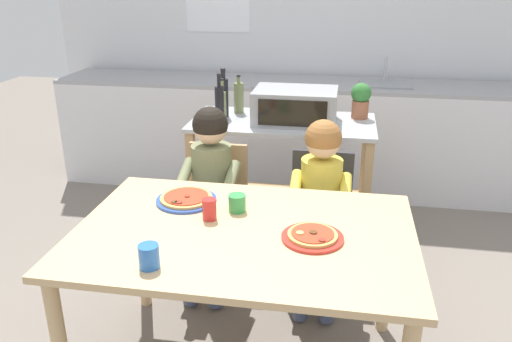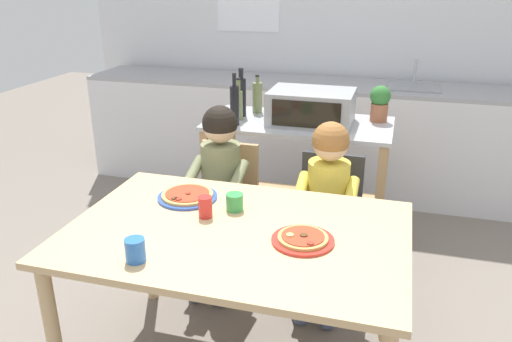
{
  "view_description": "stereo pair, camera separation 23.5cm",
  "coord_description": "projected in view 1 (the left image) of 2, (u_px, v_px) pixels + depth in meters",
  "views": [
    {
      "loc": [
        0.37,
        -1.86,
        1.75
      ],
      "look_at": [
        0.0,
        0.3,
        0.89
      ],
      "focal_mm": 35.88,
      "sensor_mm": 36.0,
      "label": 1
    },
    {
      "loc": [
        0.6,
        -1.81,
        1.75
      ],
      "look_at": [
        0.0,
        0.3,
        0.89
      ],
      "focal_mm": 35.88,
      "sensor_mm": 36.0,
      "label": 2
    }
  ],
  "objects": [
    {
      "name": "drinking_cup_blue",
      "position": [
        149.0,
        256.0,
        1.85
      ],
      "size": [
        0.08,
        0.08,
        0.09
      ],
      "primitive_type": "cylinder",
      "color": "blue",
      "rests_on": "dining_table"
    },
    {
      "name": "pizza_plate_red_rimmed",
      "position": [
        312.0,
        236.0,
        2.06
      ],
      "size": [
        0.25,
        0.25,
        0.03
      ],
      "color": "red",
      "rests_on": "dining_table"
    },
    {
      "name": "bottle_squat_spirits",
      "position": [
        224.0,
        96.0,
        3.29
      ],
      "size": [
        0.06,
        0.06,
        0.31
      ],
      "color": "black",
      "rests_on": "kitchen_island_cart"
    },
    {
      "name": "ground_plane",
      "position": [
        275.0,
        255.0,
        3.38
      ],
      "size": [
        10.58,
        10.58,
        0.0
      ],
      "primitive_type": "plane",
      "color": "slate"
    },
    {
      "name": "toaster_oven",
      "position": [
        295.0,
        106.0,
        3.18
      ],
      "size": [
        0.51,
        0.37,
        0.21
      ],
      "color": "#999BA0",
      "rests_on": "kitchen_island_cart"
    },
    {
      "name": "drinking_cup_green",
      "position": [
        237.0,
        203.0,
        2.29
      ],
      "size": [
        0.08,
        0.08,
        0.08
      ],
      "primitive_type": "cylinder",
      "color": "green",
      "rests_on": "dining_table"
    },
    {
      "name": "potted_herb_plant",
      "position": [
        361.0,
        99.0,
        3.26
      ],
      "size": [
        0.13,
        0.13,
        0.23
      ],
      "color": "#9E5B3D",
      "rests_on": "kitchen_island_cart"
    },
    {
      "name": "bottle_tall_green_wine",
      "position": [
        220.0,
        105.0,
        3.09
      ],
      "size": [
        0.06,
        0.06,
        0.32
      ],
      "color": "black",
      "rests_on": "kitchen_island_cart"
    },
    {
      "name": "dining_table",
      "position": [
        244.0,
        249.0,
        2.17
      ],
      "size": [
        1.42,
        0.95,
        0.74
      ],
      "color": "tan",
      "rests_on": "ground"
    },
    {
      "name": "drinking_cup_red",
      "position": [
        209.0,
        209.0,
        2.21
      ],
      "size": [
        0.06,
        0.06,
        0.1
      ],
      "primitive_type": "cylinder",
      "color": "red",
      "rests_on": "dining_table"
    },
    {
      "name": "child_in_olive_shirt",
      "position": [
        209.0,
        179.0,
        2.81
      ],
      "size": [
        0.32,
        0.42,
        1.06
      ],
      "color": "#424C6B",
      "rests_on": "ground"
    },
    {
      "name": "kitchen_island_cart",
      "position": [
        282.0,
        162.0,
        3.34
      ],
      "size": [
        1.16,
        0.58,
        0.86
      ],
      "color": "#B7BABF",
      "rests_on": "ground"
    },
    {
      "name": "kitchen_counter",
      "position": [
        296.0,
        134.0,
        4.34
      ],
      "size": [
        3.99,
        0.6,
        1.11
      ],
      "color": "silver",
      "rests_on": "ground"
    },
    {
      "name": "dining_chair_left",
      "position": [
        216.0,
        204.0,
        2.99
      ],
      "size": [
        0.36,
        0.36,
        0.81
      ],
      "color": "tan",
      "rests_on": "ground"
    },
    {
      "name": "child_in_yellow_shirt",
      "position": [
        320.0,
        192.0,
        2.69
      ],
      "size": [
        0.32,
        0.42,
        1.02
      ],
      "color": "#424C6B",
      "rests_on": "ground"
    },
    {
      "name": "bottle_brown_beer",
      "position": [
        239.0,
        97.0,
        3.39
      ],
      "size": [
        0.07,
        0.07,
        0.25
      ],
      "color": "olive",
      "rests_on": "kitchen_island_cart"
    },
    {
      "name": "dining_chair_right",
      "position": [
        320.0,
        214.0,
        2.87
      ],
      "size": [
        0.36,
        0.36,
        0.81
      ],
      "color": "#333338",
      "rests_on": "ground"
    },
    {
      "name": "bottle_clear_vinegar",
      "position": [
        222.0,
        104.0,
        3.21
      ],
      "size": [
        0.05,
        0.05,
        0.27
      ],
      "color": "olive",
      "rests_on": "kitchen_island_cart"
    },
    {
      "name": "pizza_plate_blue_rimmed",
      "position": [
        186.0,
        199.0,
        2.4
      ],
      "size": [
        0.28,
        0.28,
        0.03
      ],
      "color": "#3356B7",
      "rests_on": "dining_table"
    },
    {
      "name": "back_wall_tiled",
      "position": [
        303.0,
        20.0,
        4.39
      ],
      "size": [
        4.44,
        0.14,
        2.7
      ],
      "color": "silver",
      "rests_on": "ground"
    }
  ]
}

